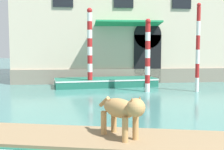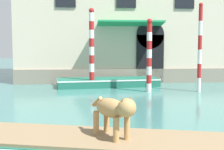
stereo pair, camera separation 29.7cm
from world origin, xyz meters
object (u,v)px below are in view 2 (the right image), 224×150
(dog_on_deck, at_px, (114,110))
(mooring_pole_1, at_px, (149,55))
(boat_moored_near_palazzo, at_px, (108,82))
(mooring_pole_2, at_px, (200,47))
(mooring_pole_0, at_px, (92,48))

(dog_on_deck, height_order, mooring_pole_1, mooring_pole_1)
(boat_moored_near_palazzo, bearing_deg, mooring_pole_1, -56.76)
(mooring_pole_1, bearing_deg, mooring_pole_2, -5.60)
(mooring_pole_1, bearing_deg, mooring_pole_0, 152.78)
(boat_moored_near_palazzo, distance_m, mooring_pole_0, 2.41)
(mooring_pole_0, distance_m, mooring_pole_1, 3.35)
(boat_moored_near_palazzo, bearing_deg, dog_on_deck, -100.35)
(boat_moored_near_palazzo, distance_m, mooring_pole_1, 3.54)
(dog_on_deck, bearing_deg, mooring_pole_0, 148.91)
(boat_moored_near_palazzo, xyz_separation_m, mooring_pole_2, (4.61, -2.65, 2.08))
(dog_on_deck, relative_size, boat_moored_near_palazzo, 0.19)
(dog_on_deck, relative_size, mooring_pole_0, 0.26)
(mooring_pole_2, bearing_deg, boat_moored_near_palazzo, 150.13)
(dog_on_deck, xyz_separation_m, mooring_pole_2, (5.44, 9.87, 1.13))
(mooring_pole_1, relative_size, mooring_pole_2, 0.82)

